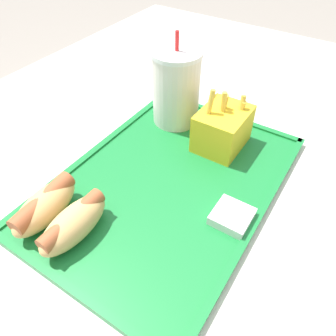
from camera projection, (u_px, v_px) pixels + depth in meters
The scene contains 8 objects.
ground_plane at pixel (173, 332), 1.10m from camera, with size 8.00×8.00×0.00m, color gray.
dining_table at pixel (174, 277), 0.84m from camera, with size 1.46×1.10×0.75m.
food_tray at pixel (168, 183), 0.55m from camera, with size 0.46×0.32×0.01m.
soda_cup at pixel (176, 87), 0.63m from camera, with size 0.09×0.09×0.18m.
hot_dog_far at pixel (45, 205), 0.48m from camera, with size 0.12×0.06×0.05m.
hot_dog_near at pixel (74, 223), 0.45m from camera, with size 0.12×0.05×0.05m.
fries_carton at pixel (222, 128), 0.59m from camera, with size 0.10×0.08×0.12m.
sauce_cup_mayo at pixel (232, 216), 0.49m from camera, with size 0.06×0.06×0.02m.
Camera 1 is at (-0.36, -0.21, 1.15)m, focal length 35.00 mm.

